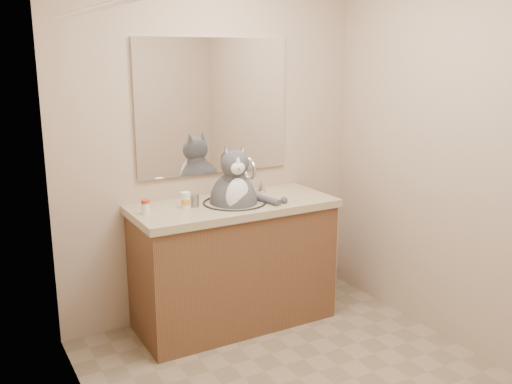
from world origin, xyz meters
TOP-DOWN VIEW (x-y plane):
  - room at (0.00, 0.00)m, footprint 2.22×2.52m
  - vanity at (0.00, 0.96)m, footprint 1.34×0.59m
  - mirror at (0.00, 1.24)m, footprint 1.10×0.02m
  - shower_curtain at (-1.05, 0.10)m, footprint 0.02×1.30m
  - cat at (-0.00, 0.94)m, footprint 0.42×0.42m
  - pill_bottle_redcap at (-0.59, 0.97)m, footprint 0.06×0.06m
  - pill_bottle_orange at (-0.32, 0.99)m, footprint 0.07×0.07m
  - grey_canister at (-0.26, 0.99)m, footprint 0.06×0.06m

SIDE VIEW (x-z plane):
  - vanity at x=0.00m, z-range -0.12..1.00m
  - cat at x=0.00m, z-range 0.58..1.19m
  - grey_canister at x=-0.26m, z-range 0.85..0.93m
  - pill_bottle_redcap at x=-0.59m, z-range 0.85..0.94m
  - pill_bottle_orange at x=-0.32m, z-range 0.85..0.95m
  - shower_curtain at x=-1.05m, z-range 0.06..2.00m
  - room at x=0.00m, z-range -0.01..2.41m
  - mirror at x=0.00m, z-range 1.00..1.90m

